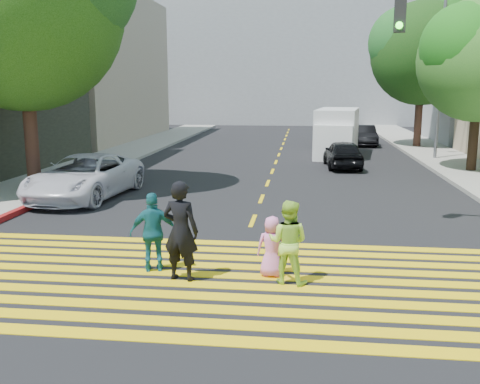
% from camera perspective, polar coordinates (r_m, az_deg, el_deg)
% --- Properties ---
extents(ground, '(120.00, 120.00, 0.00)m').
position_cam_1_polar(ground, '(9.21, -2.28, -12.20)').
color(ground, black).
extents(sidewalk_left, '(3.00, 40.00, 0.15)m').
position_cam_1_polar(sidewalk_left, '(32.11, -11.12, 4.49)').
color(sidewalk_left, gray).
rests_on(sidewalk_left, ground).
extents(sidewalk_right, '(3.00, 60.00, 0.15)m').
position_cam_1_polar(sidewalk_right, '(24.68, 23.59, 1.84)').
color(sidewalk_right, gray).
rests_on(sidewalk_right, ground).
extents(curb_red, '(0.20, 8.00, 0.16)m').
position_cam_1_polar(curb_red, '(16.94, -22.55, -1.91)').
color(curb_red, maroon).
rests_on(curb_red, ground).
extents(crosswalk, '(13.40, 5.30, 0.01)m').
position_cam_1_polar(crosswalk, '(10.38, -1.15, -9.41)').
color(crosswalk, yellow).
rests_on(crosswalk, ground).
extents(lane_line, '(0.12, 34.40, 0.01)m').
position_cam_1_polar(lane_line, '(31.09, 4.30, 4.33)').
color(lane_line, yellow).
rests_on(lane_line, ground).
extents(building_left_tan, '(12.00, 16.00, 10.00)m').
position_cam_1_polar(building_left_tan, '(40.31, -19.14, 12.41)').
color(building_left_tan, tan).
rests_on(building_left_tan, ground).
extents(backdrop_block, '(30.00, 8.00, 12.00)m').
position_cam_1_polar(backdrop_block, '(56.42, 5.61, 13.42)').
color(backdrop_block, gray).
rests_on(backdrop_block, ground).
extents(tree_right_far, '(6.92, 6.37, 8.82)m').
position_cam_1_polar(tree_right_far, '(34.38, 19.05, 14.35)').
color(tree_right_far, '#49261C').
rests_on(tree_right_far, ground).
extents(pedestrian_man, '(0.79, 0.61, 1.94)m').
position_cam_1_polar(pedestrian_man, '(10.20, -6.34, -4.15)').
color(pedestrian_man, black).
rests_on(pedestrian_man, ground).
extents(pedestrian_woman, '(0.90, 0.77, 1.60)m').
position_cam_1_polar(pedestrian_woman, '(10.07, 5.14, -5.35)').
color(pedestrian_woman, '#B4EA4A').
rests_on(pedestrian_woman, ground).
extents(pedestrian_child, '(0.59, 0.39, 1.20)m').
position_cam_1_polar(pedestrian_child, '(10.46, 3.42, -5.82)').
color(pedestrian_child, pink).
rests_on(pedestrian_child, ground).
extents(pedestrian_extra, '(1.01, 0.64, 1.61)m').
position_cam_1_polar(pedestrian_extra, '(10.81, -9.19, -4.27)').
color(pedestrian_extra, '#1A6573').
rests_on(pedestrian_extra, ground).
extents(white_sedan, '(2.84, 5.39, 1.45)m').
position_cam_1_polar(white_sedan, '(18.53, -16.22, 1.58)').
color(white_sedan, silver).
rests_on(white_sedan, ground).
extents(dark_car_near, '(1.77, 3.88, 1.29)m').
position_cam_1_polar(dark_car_near, '(25.06, 10.92, 4.01)').
color(dark_car_near, black).
rests_on(dark_car_near, ground).
extents(silver_car, '(2.50, 5.10, 1.43)m').
position_cam_1_polar(silver_car, '(39.48, 10.14, 6.65)').
color(silver_car, '#AEB0BB').
rests_on(silver_car, ground).
extents(dark_car_parked, '(1.42, 3.89, 1.27)m').
position_cam_1_polar(dark_car_parked, '(35.25, 13.08, 5.90)').
color(dark_car_parked, black).
rests_on(dark_car_parked, ground).
extents(white_van, '(2.70, 5.57, 2.52)m').
position_cam_1_polar(white_van, '(29.31, 10.28, 6.12)').
color(white_van, silver).
rests_on(white_van, ground).
extents(street_lamp, '(1.98, 0.37, 8.72)m').
position_cam_1_polar(street_lamp, '(28.59, 20.36, 13.15)').
color(street_lamp, slate).
rests_on(street_lamp, ground).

